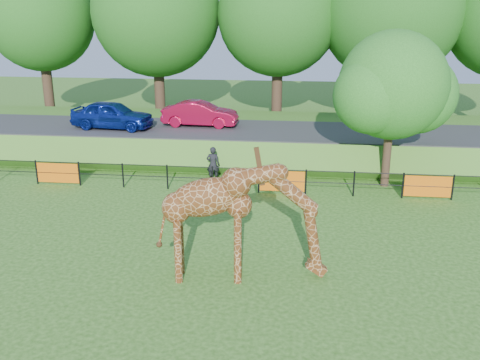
{
  "coord_description": "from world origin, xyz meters",
  "views": [
    {
      "loc": [
        3.76,
        -13.64,
        7.58
      ],
      "look_at": [
        1.73,
        3.49,
        2.0
      ],
      "focal_mm": 40.0,
      "sensor_mm": 36.0,
      "label": 1
    }
  ],
  "objects": [
    {
      "name": "perimeter_fence",
      "position": [
        0.0,
        8.0,
        0.55
      ],
      "size": [
        28.07,
        0.1,
        1.1
      ],
      "primitive_type": null,
      "color": "black",
      "rests_on": "ground"
    },
    {
      "name": "tree_east",
      "position": [
        7.6,
        9.63,
        4.28
      ],
      "size": [
        5.4,
        4.71,
        6.76
      ],
      "color": "#2E2115",
      "rests_on": "ground"
    },
    {
      "name": "giraffe",
      "position": [
        2.18,
        0.39,
        1.75
      ],
      "size": [
        4.98,
        1.48,
        3.51
      ],
      "primitive_type": null,
      "rotation": [
        0.0,
        0.0,
        0.12
      ],
      "color": "#5B2F12",
      "rests_on": "ground"
    },
    {
      "name": "ground",
      "position": [
        0.0,
        0.0,
        0.0
      ],
      "size": [
        90.0,
        90.0,
        0.0
      ],
      "primitive_type": "plane",
      "color": "#285214",
      "rests_on": "ground"
    },
    {
      "name": "visitor",
      "position": [
        -0.2,
        9.3,
        0.81
      ],
      "size": [
        0.59,
        0.39,
        1.63
      ],
      "primitive_type": "imported",
      "rotation": [
        0.0,
        0.0,
        3.14
      ],
      "color": "black",
      "rests_on": "ground"
    },
    {
      "name": "embankment",
      "position": [
        0.0,
        15.5,
        0.65
      ],
      "size": [
        40.0,
        9.0,
        1.3
      ],
      "primitive_type": "cube",
      "color": "#285214",
      "rests_on": "ground"
    },
    {
      "name": "road",
      "position": [
        0.0,
        14.0,
        1.36
      ],
      "size": [
        40.0,
        5.0,
        0.12
      ],
      "primitive_type": "cube",
      "color": "#29292B",
      "rests_on": "embankment"
    },
    {
      "name": "bg_tree_line",
      "position": [
        1.89,
        22.0,
        7.19
      ],
      "size": [
        37.3,
        8.8,
        11.82
      ],
      "color": "#2E2115",
      "rests_on": "ground"
    },
    {
      "name": "car_blue",
      "position": [
        -6.29,
        13.4,
        2.16
      ],
      "size": [
        4.47,
        2.16,
        1.47
      ],
      "primitive_type": "imported",
      "rotation": [
        0.0,
        0.0,
        1.47
      ],
      "color": "navy",
      "rests_on": "road"
    },
    {
      "name": "car_red",
      "position": [
        -1.77,
        14.58,
        2.09
      ],
      "size": [
        4.12,
        1.56,
        1.34
      ],
      "primitive_type": "imported",
      "rotation": [
        0.0,
        0.0,
        1.53
      ],
      "color": "#A70B30",
      "rests_on": "road"
    }
  ]
}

